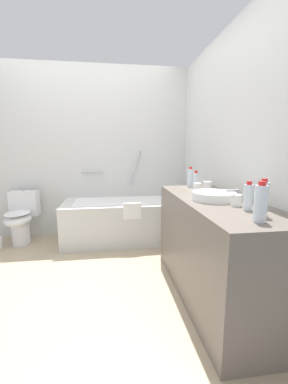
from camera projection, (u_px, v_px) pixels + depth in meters
name	position (u px, v px, depth m)	size (l,w,h in m)	color
ground_plane	(80.00, 276.00, 2.42)	(3.90, 3.90, 0.00)	tan
wall_back_tiled	(87.00, 152.00, 3.53)	(3.30, 0.10, 2.39)	silver
wall_right_mirror	(230.00, 154.00, 2.42)	(0.10, 3.01, 2.39)	silver
bathtub	(127.00, 219.00, 3.36)	(1.68, 0.74, 1.22)	silver
toilet	(21.00, 218.00, 3.22)	(0.39, 0.53, 0.69)	white
vanity_counter	(214.00, 248.00, 2.06)	(0.57, 1.57, 0.84)	#6B6056
sink_basin	(213.00, 196.00, 1.95)	(0.34, 0.34, 0.07)	white
sink_faucet	(237.00, 195.00, 1.98)	(0.12, 0.15, 0.08)	#B6B6BB
water_bottle_0	(263.00, 199.00, 1.47)	(0.06, 0.06, 0.23)	silver
water_bottle_1	(196.00, 180.00, 2.52)	(0.06, 0.06, 0.18)	silver
water_bottle_2	(260.00, 203.00, 1.36)	(0.07, 0.07, 0.23)	silver
water_bottle_3	(248.00, 197.00, 1.63)	(0.06, 0.06, 0.19)	silver
water_bottle_4	(190.00, 177.00, 2.64)	(0.06, 0.06, 0.21)	silver
drinking_glass_0	(197.00, 187.00, 2.33)	(0.07, 0.07, 0.08)	white
drinking_glass_1	(207.00, 187.00, 2.30)	(0.08, 0.08, 0.10)	white
drinking_glass_2	(236.00, 200.00, 1.75)	(0.08, 0.08, 0.08)	white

